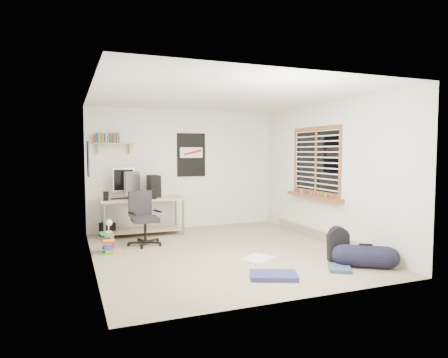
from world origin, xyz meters
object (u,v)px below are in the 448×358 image
object	(u,v)px
duffel_bag	(365,258)
backpack	(338,248)
office_chair	(145,217)
book_stack	(108,244)
desk	(143,216)

from	to	relation	value
duffel_bag	backpack	bearing A→B (deg)	143.70
office_chair	book_stack	bearing A→B (deg)	-164.62
desk	duffel_bag	world-z (taller)	desk
backpack	duffel_bag	world-z (taller)	duffel_bag
desk	backpack	distance (m)	3.77
book_stack	office_chair	bearing A→B (deg)	29.12
office_chair	desk	bearing A→B (deg)	69.23
office_chair	backpack	world-z (taller)	office_chair
duffel_bag	book_stack	size ratio (longest dim) A/B	1.48
backpack	book_stack	size ratio (longest dim) A/B	0.97
desk	office_chair	size ratio (longest dim) A/B	1.70
desk	backpack	world-z (taller)	desk
backpack	book_stack	xyz separation A→B (m)	(-3.15, 1.70, -0.05)
backpack	desk	bearing A→B (deg)	150.72
duffel_bag	book_stack	bearing A→B (deg)	-178.47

